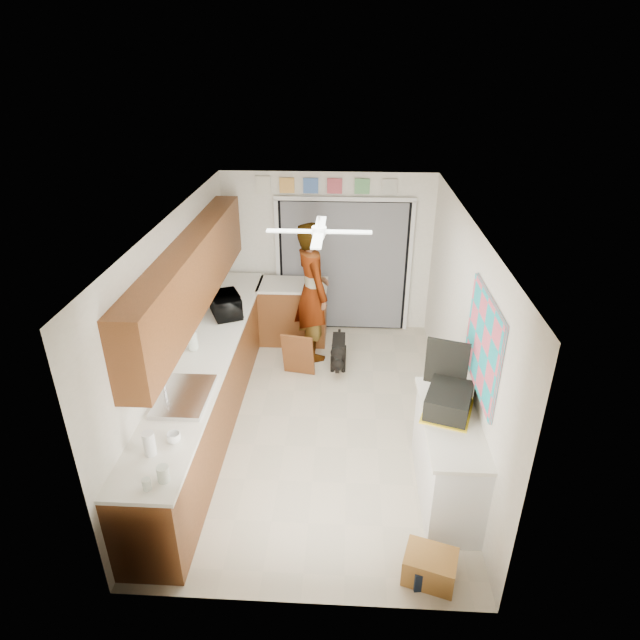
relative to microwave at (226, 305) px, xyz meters
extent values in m
plane|color=#BBAF97|center=(1.26, -0.90, -1.08)|extent=(5.00, 5.00, 0.00)
plane|color=white|center=(1.26, -0.90, 1.42)|extent=(5.00, 5.00, 0.00)
plane|color=white|center=(1.26, 1.60, 0.17)|extent=(3.20, 0.00, 3.20)
plane|color=white|center=(1.26, -3.40, 0.17)|extent=(3.20, 0.00, 3.20)
plane|color=white|center=(-0.34, -0.90, 0.17)|extent=(0.00, 5.00, 5.00)
plane|color=white|center=(2.86, -0.90, 0.17)|extent=(0.00, 5.00, 5.00)
cube|color=brown|center=(-0.04, -0.90, -0.63)|extent=(0.60, 4.80, 0.90)
cube|color=white|center=(-0.03, -0.90, -0.16)|extent=(0.62, 4.80, 0.04)
cube|color=brown|center=(-0.18, -0.70, 0.72)|extent=(0.32, 4.00, 0.80)
cube|color=silver|center=(-0.03, -1.90, -0.13)|extent=(0.50, 0.76, 0.06)
cylinder|color=silver|center=(-0.22, -1.90, -0.03)|extent=(0.03, 0.03, 0.22)
cube|color=brown|center=(0.76, 1.10, -0.63)|extent=(1.00, 0.60, 0.90)
cube|color=white|center=(0.76, 1.10, -0.16)|extent=(1.04, 0.64, 0.04)
cube|color=black|center=(1.51, 1.57, -0.03)|extent=(2.00, 0.06, 2.10)
cube|color=gray|center=(1.51, 1.53, -0.03)|extent=(1.90, 0.03, 2.05)
cube|color=white|center=(0.49, 1.54, -0.03)|extent=(0.06, 0.04, 2.10)
cube|color=white|center=(2.53, 1.54, -0.03)|extent=(0.06, 0.04, 2.10)
cube|color=white|center=(1.51, 1.54, 1.04)|extent=(2.10, 0.04, 0.06)
cube|color=#EAA84E|center=(0.66, 1.57, 1.22)|extent=(0.22, 0.02, 0.22)
cube|color=#4871C0|center=(1.01, 1.57, 1.22)|extent=(0.22, 0.02, 0.22)
cube|color=#C24857|center=(1.36, 1.57, 1.22)|extent=(0.22, 0.02, 0.22)
cube|color=#5FA666|center=(1.76, 1.57, 1.22)|extent=(0.22, 0.02, 0.22)
cube|color=beige|center=(2.16, 1.57, 1.22)|extent=(0.22, 0.02, 0.22)
cube|color=silver|center=(0.31, 1.57, 1.22)|extent=(0.22, 0.02, 0.26)
cube|color=white|center=(2.61, -2.10, -0.63)|extent=(0.50, 1.40, 0.90)
cube|color=white|center=(2.60, -2.10, -0.16)|extent=(0.54, 1.44, 0.04)
cube|color=#EF5872|center=(2.84, -1.90, 0.57)|extent=(0.03, 1.15, 0.95)
cube|color=white|center=(1.26, -0.70, 1.24)|extent=(1.14, 1.14, 0.24)
imported|color=black|center=(0.00, 0.00, 0.00)|extent=(0.53, 0.61, 0.29)
imported|color=silver|center=(-0.19, -0.93, 0.02)|extent=(0.14, 0.14, 0.32)
imported|color=white|center=(0.08, -2.58, -0.09)|extent=(0.15, 0.15, 0.10)
cylinder|color=silver|center=(0.13, -3.05, -0.07)|extent=(0.10, 0.10, 0.14)
cylinder|color=silver|center=(0.03, -3.15, -0.09)|extent=(0.08, 0.08, 0.10)
cylinder|color=white|center=(-0.08, -2.74, -0.03)|extent=(0.13, 0.13, 0.23)
cube|color=black|center=(2.58, -1.97, -0.03)|extent=(0.54, 0.63, 0.23)
cube|color=yellow|center=(2.58, -1.97, -0.14)|extent=(0.60, 0.69, 0.02)
cube|color=black|center=(2.58, -1.68, 0.22)|extent=(0.41, 0.16, 0.50)
cube|color=#A87635|center=(2.34, -3.10, -0.95)|extent=(0.51, 0.44, 0.27)
cube|color=black|center=(2.34, -3.10, -0.98)|extent=(0.35, 0.31, 0.20)
cube|color=brown|center=(0.93, 0.04, -0.75)|extent=(0.46, 0.25, 0.65)
imported|color=white|center=(1.09, 0.65, -0.07)|extent=(0.75, 0.87, 2.03)
cube|color=black|center=(1.48, 0.33, -0.84)|extent=(0.27, 0.63, 0.49)
camera|label=1|loc=(1.58, -6.26, 2.98)|focal=30.00mm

